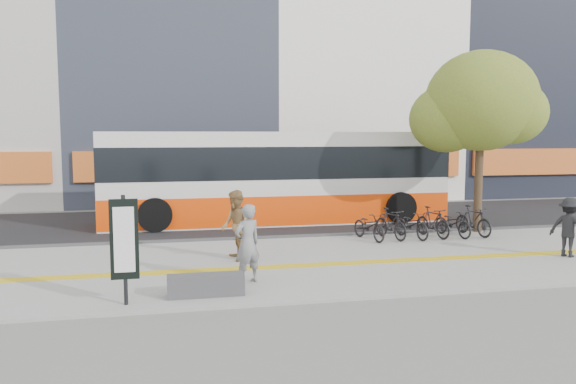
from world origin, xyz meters
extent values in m
plane|color=slate|center=(0.00, 0.00, 0.00)|extent=(120.00, 120.00, 0.00)
cube|color=slate|center=(0.00, 1.50, 0.04)|extent=(40.00, 7.00, 0.08)
cube|color=gold|center=(0.00, 1.00, 0.09)|extent=(40.00, 0.45, 0.01)
cube|color=black|center=(0.00, 9.00, 0.03)|extent=(40.00, 8.00, 0.06)
cube|color=#39393B|center=(0.00, 5.00, 0.07)|extent=(40.00, 0.25, 0.14)
cube|color=orange|center=(2.00, 14.05, 2.00)|extent=(19.00, 0.50, 1.40)
cube|color=#39393B|center=(-2.60, -1.20, 0.30)|extent=(1.60, 0.45, 0.45)
cylinder|color=black|center=(-4.20, -1.50, 1.18)|extent=(0.08, 0.08, 2.20)
cube|color=black|center=(-4.20, -1.50, 1.40)|extent=(0.55, 0.08, 1.60)
cube|color=white|center=(-4.20, -1.55, 1.40)|extent=(0.40, 0.02, 1.30)
cylinder|color=#311F16|center=(7.20, 4.70, 1.68)|extent=(0.28, 0.28, 3.20)
ellipsoid|color=#526E24|center=(7.20, 4.70, 4.60)|extent=(3.80, 3.80, 3.42)
ellipsoid|color=#526E24|center=(6.20, 5.20, 4.00)|extent=(2.60, 2.60, 2.34)
ellipsoid|color=#526E24|center=(8.10, 4.30, 4.20)|extent=(2.40, 2.40, 2.16)
ellipsoid|color=#526E24|center=(7.50, 5.50, 5.40)|extent=(2.20, 2.20, 1.98)
cube|color=silver|center=(0.79, 8.50, 1.81)|extent=(13.11, 2.73, 3.50)
cube|color=#E63E06|center=(0.79, 8.50, 0.66)|extent=(13.14, 2.75, 1.09)
cube|color=black|center=(0.79, 8.50, 2.41)|extent=(13.14, 2.75, 1.20)
cylinder|color=black|center=(-3.80, 7.13, 0.66)|extent=(1.20, 0.38, 1.20)
cylinder|color=black|center=(-3.80, 9.87, 0.66)|extent=(1.20, 0.38, 1.20)
cylinder|color=black|center=(5.38, 7.13, 0.66)|extent=(1.20, 0.38, 1.20)
cylinder|color=black|center=(5.38, 9.87, 0.66)|extent=(1.20, 0.38, 1.20)
imported|color=black|center=(2.96, 4.00, 0.53)|extent=(0.97, 1.81, 0.90)
imported|color=black|center=(3.69, 4.00, 0.58)|extent=(0.83, 1.73, 1.00)
imported|color=black|center=(4.43, 4.00, 0.53)|extent=(0.97, 1.81, 0.90)
imported|color=black|center=(5.16, 4.00, 0.58)|extent=(0.83, 1.73, 1.00)
imported|color=black|center=(5.90, 4.00, 0.53)|extent=(0.97, 1.81, 0.90)
imported|color=black|center=(6.63, 4.00, 0.58)|extent=(0.83, 1.73, 1.00)
imported|color=black|center=(-1.60, -0.36, 0.99)|extent=(0.78, 0.68, 1.81)
imported|color=olive|center=(-1.58, 2.01, 1.03)|extent=(0.83, 1.01, 1.90)
imported|color=black|center=(7.51, 0.52, 0.90)|extent=(1.07, 1.23, 1.64)
camera|label=1|loc=(-3.33, -12.83, 3.46)|focal=34.99mm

